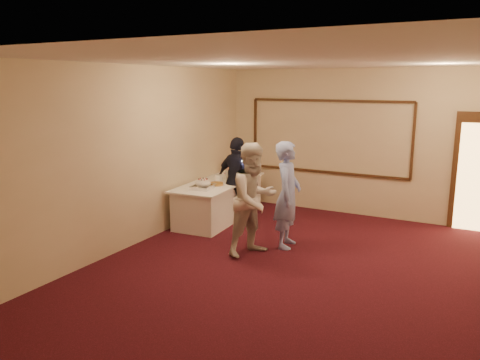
% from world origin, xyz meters
% --- Properties ---
extents(floor, '(7.00, 7.00, 0.00)m').
position_xyz_m(floor, '(0.00, 0.00, 0.00)').
color(floor, black).
rests_on(floor, ground).
extents(room_walls, '(6.04, 7.04, 3.02)m').
position_xyz_m(room_walls, '(0.00, 0.00, 2.03)').
color(room_walls, beige).
rests_on(room_walls, floor).
extents(wall_molding, '(3.45, 0.04, 1.55)m').
position_xyz_m(wall_molding, '(-0.80, 3.47, 1.60)').
color(wall_molding, '#341B0F').
rests_on(wall_molding, room_walls).
extents(buffet_table, '(1.13, 2.54, 0.77)m').
position_xyz_m(buffet_table, '(-2.52, 1.89, 0.39)').
color(buffet_table, white).
rests_on(buffet_table, floor).
extents(pavlova_tray, '(0.40, 0.52, 0.18)m').
position_xyz_m(pavlova_tray, '(-2.45, 1.17, 0.85)').
color(pavlova_tray, silver).
rests_on(pavlova_tray, buffet_table).
extents(cupcake_stand, '(0.27, 0.27, 0.40)m').
position_xyz_m(cupcake_stand, '(-2.72, 2.72, 0.91)').
color(cupcake_stand, '#DA5176').
rests_on(cupcake_stand, buffet_table).
extents(plate_stack_a, '(0.17, 0.17, 0.14)m').
position_xyz_m(plate_stack_a, '(-2.52, 1.87, 0.84)').
color(plate_stack_a, white).
rests_on(plate_stack_a, buffet_table).
extents(plate_stack_b, '(0.20, 0.20, 0.17)m').
position_xyz_m(plate_stack_b, '(-2.45, 2.19, 0.85)').
color(plate_stack_b, white).
rests_on(plate_stack_b, buffet_table).
extents(tart, '(0.31, 0.31, 0.06)m').
position_xyz_m(tart, '(-2.35, 1.50, 0.80)').
color(tart, white).
rests_on(tart, buffet_table).
extents(man, '(0.54, 0.72, 1.78)m').
position_xyz_m(man, '(-0.67, 0.98, 0.89)').
color(man, '#8B9FE8').
rests_on(man, floor).
extents(woman, '(0.97, 1.07, 1.80)m').
position_xyz_m(woman, '(-1.00, 0.40, 0.90)').
color(woman, silver).
rests_on(woman, floor).
extents(guest, '(1.05, 0.62, 1.69)m').
position_xyz_m(guest, '(-2.08, 1.85, 0.84)').
color(guest, black).
rests_on(guest, floor).
extents(camera_flash, '(0.08, 0.06, 0.05)m').
position_xyz_m(camera_flash, '(-1.89, 1.74, 1.23)').
color(camera_flash, white).
rests_on(camera_flash, guest).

